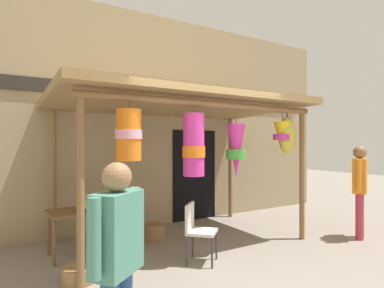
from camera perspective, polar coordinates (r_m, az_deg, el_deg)
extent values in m
plane|color=gray|center=(4.93, 2.63, -20.13)|extent=(30.00, 30.00, 0.00)
cube|color=#9E8966|center=(6.77, -8.88, 4.23)|extent=(10.02, 0.25, 4.39)
cube|color=#2D2823|center=(6.69, -8.40, 8.81)|extent=(9.02, 0.04, 0.24)
cube|color=black|center=(7.22, 0.45, -5.51)|extent=(1.10, 0.03, 2.00)
cylinder|color=brown|center=(3.97, -19.22, -8.08)|extent=(0.09, 0.09, 2.28)
cylinder|color=brown|center=(6.06, 18.98, -5.26)|extent=(0.09, 0.09, 2.28)
cylinder|color=brown|center=(5.98, -23.42, -5.34)|extent=(0.09, 0.09, 2.28)
cylinder|color=brown|center=(7.53, 6.84, -4.22)|extent=(0.09, 0.09, 2.28)
cylinder|color=brown|center=(4.76, 4.07, 7.03)|extent=(4.02, 0.10, 0.10)
cylinder|color=brown|center=(6.54, -6.50, 6.45)|extent=(4.02, 0.10, 0.10)
cube|color=olive|center=(5.63, -2.05, 7.18)|extent=(4.32, 2.55, 0.24)
cylinder|color=brown|center=(4.09, -11.21, 6.77)|extent=(0.01, 0.01, 0.10)
cylinder|color=orange|center=(4.06, -11.21, 1.59)|extent=(0.31, 0.31, 0.64)
cylinder|color=pink|center=(4.06, -11.21, 1.69)|extent=(0.34, 0.34, 0.11)
cylinder|color=brown|center=(4.51, 0.30, 6.12)|extent=(0.01, 0.01, 0.10)
cylinder|color=#D13399|center=(4.48, 0.30, -0.14)|extent=(0.30, 0.30, 0.88)
cylinder|color=orange|center=(4.48, 0.30, -1.40)|extent=(0.32, 0.32, 0.16)
cylinder|color=brown|center=(5.01, 7.85, 4.82)|extent=(0.01, 0.01, 0.22)
cone|color=#D13399|center=(5.00, 7.85, -1.19)|extent=(0.28, 0.28, 0.82)
cylinder|color=green|center=(5.00, 7.85, -1.80)|extent=(0.31, 0.31, 0.15)
cylinder|color=brown|center=(5.78, 15.79, 4.56)|extent=(0.01, 0.01, 0.15)
cone|color=yellow|center=(5.77, 15.79, 1.09)|extent=(0.30, 0.30, 0.55)
cylinder|color=#D13399|center=(5.77, 15.79, 1.19)|extent=(0.32, 0.32, 0.10)
cylinder|color=#4C3D23|center=(5.81, 16.55, 4.93)|extent=(0.02, 0.02, 0.07)
ellipsoid|color=gold|center=(5.79, 16.55, 1.46)|extent=(0.32, 0.27, 0.64)
cube|color=brown|center=(5.31, -16.83, -11.10)|extent=(1.36, 0.64, 0.04)
cylinder|color=brown|center=(5.01, -23.30, -15.87)|extent=(0.05, 0.05, 0.66)
cylinder|color=brown|center=(5.33, -9.25, -14.88)|extent=(0.05, 0.05, 0.66)
cylinder|color=brown|center=(5.52, -24.12, -14.35)|extent=(0.05, 0.05, 0.66)
cylinder|color=brown|center=(5.82, -11.31, -13.60)|extent=(0.05, 0.05, 0.66)
ellipsoid|color=yellow|center=(5.25, -16.42, -10.22)|extent=(0.65, 0.46, 0.14)
ellipsoid|color=#D13399|center=(5.23, -15.22, -10.18)|extent=(0.29, 0.23, 0.10)
cube|color=beige|center=(4.74, 1.77, -15.36)|extent=(0.57, 0.57, 0.04)
cube|color=beige|center=(4.73, -0.42, -12.90)|extent=(0.31, 0.31, 0.40)
cylinder|color=#333338|center=(4.61, 3.59, -18.70)|extent=(0.03, 0.03, 0.44)
cylinder|color=#333338|center=(4.94, 4.36, -17.38)|extent=(0.03, 0.03, 0.44)
cylinder|color=#333338|center=(4.68, -0.99, -18.39)|extent=(0.03, 0.03, 0.44)
cylinder|color=#333338|center=(5.01, 0.11, -17.13)|extent=(0.03, 0.03, 0.44)
cylinder|color=olive|center=(5.93, -6.84, -15.26)|extent=(0.39, 0.39, 0.27)
cylinder|color=olive|center=(4.45, -19.51, -21.03)|extent=(0.40, 0.40, 0.20)
cylinder|color=#B23347|center=(6.69, 27.73, -11.07)|extent=(0.13, 0.13, 0.82)
cylinder|color=#B23347|center=(6.52, 27.64, -11.37)|extent=(0.13, 0.13, 0.82)
cube|color=orange|center=(6.50, 27.69, -5.01)|extent=(0.46, 0.38, 0.61)
cylinder|color=orange|center=(6.76, 27.81, -4.56)|extent=(0.08, 0.08, 0.55)
cylinder|color=orange|center=(6.25, 27.56, -4.94)|extent=(0.08, 0.08, 0.55)
sphere|color=#896042|center=(6.48, 27.69, -1.31)|extent=(0.23, 0.23, 0.23)
cube|color=#4C8E7A|center=(2.43, -13.22, -15.10)|extent=(0.45, 0.42, 0.58)
cylinder|color=#4C8E7A|center=(2.63, -10.12, -13.25)|extent=(0.08, 0.08, 0.52)
cylinder|color=#4C8E7A|center=(2.22, -16.93, -15.79)|extent=(0.08, 0.08, 0.52)
sphere|color=#9E704C|center=(2.36, -13.22, -5.73)|extent=(0.21, 0.21, 0.21)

